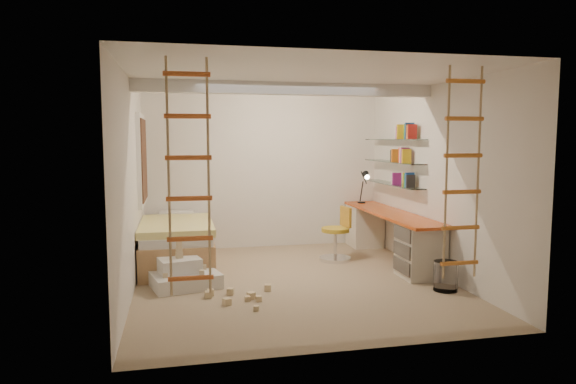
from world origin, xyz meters
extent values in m
plane|color=#947D5F|center=(0.00, 0.00, 0.00)|extent=(4.50, 4.50, 0.00)
cube|color=white|center=(0.00, 0.30, 2.52)|extent=(4.00, 0.18, 0.16)
cube|color=white|center=(-1.97, 1.50, 1.55)|extent=(0.06, 1.15, 1.35)
cube|color=#4C2D1E|center=(-1.93, 1.50, 1.55)|extent=(0.02, 1.00, 1.20)
cylinder|color=white|center=(1.75, -0.79, 0.18)|extent=(0.29, 0.29, 0.37)
cube|color=#C94B17|center=(1.72, 0.83, 0.73)|extent=(0.55, 2.80, 0.04)
cube|color=beige|center=(1.72, 1.93, 0.35)|extent=(0.52, 0.55, 0.71)
cube|color=beige|center=(1.72, -0.17, 0.35)|extent=(0.52, 0.55, 0.71)
cube|color=#4C4742|center=(1.45, -0.17, 0.61)|extent=(0.02, 0.50, 0.18)
cube|color=#4C4742|center=(1.45, -0.17, 0.39)|extent=(0.02, 0.50, 0.18)
cube|color=#4C4742|center=(1.45, -0.17, 0.17)|extent=(0.02, 0.50, 0.18)
cube|color=white|center=(1.87, 1.13, 1.15)|extent=(0.25, 1.80, 0.01)
cube|color=white|center=(1.87, 1.13, 1.50)|extent=(0.25, 1.80, 0.01)
cube|color=white|center=(1.87, 1.13, 1.85)|extent=(0.25, 1.80, 0.01)
cube|color=#AD7F51|center=(-1.48, 1.23, 0.23)|extent=(1.00, 2.00, 0.45)
cube|color=white|center=(-1.48, 1.23, 0.51)|extent=(0.95, 1.95, 0.12)
cube|color=yellow|center=(-1.48, 1.08, 0.62)|extent=(1.02, 1.60, 0.10)
cube|color=white|center=(-1.48, 2.03, 0.63)|extent=(0.55, 0.35, 0.12)
cylinder|color=black|center=(1.67, 1.98, 0.76)|extent=(0.14, 0.14, 0.02)
cylinder|color=black|center=(1.67, 1.98, 0.95)|extent=(0.02, 0.15, 0.36)
cylinder|color=black|center=(1.67, 1.88, 1.20)|extent=(0.02, 0.27, 0.20)
cone|color=black|center=(1.67, 1.76, 1.25)|extent=(0.12, 0.14, 0.15)
cylinder|color=#FFEABF|center=(1.67, 1.72, 1.22)|extent=(0.08, 0.04, 0.08)
cylinder|color=gold|center=(0.89, 1.00, 0.48)|extent=(0.48, 0.48, 0.06)
cube|color=#B98423|center=(1.06, 1.02, 0.67)|extent=(0.08, 0.33, 0.30)
cylinder|color=silver|center=(0.89, 1.00, 0.26)|extent=(0.06, 0.06, 0.43)
cylinder|color=silver|center=(0.89, 1.00, 0.03)|extent=(0.55, 0.55, 0.05)
cube|color=silver|center=(-1.38, 0.05, 0.09)|extent=(0.94, 0.81, 0.18)
cube|color=silver|center=(-1.45, 0.11, 0.27)|extent=(0.58, 0.51, 0.18)
cube|color=#CCB284|center=(-1.45, 0.11, 0.40)|extent=(0.10, 0.10, 0.08)
cube|color=#CCB284|center=(-1.45, 0.11, 0.47)|extent=(0.08, 0.08, 0.07)
cube|color=#CCB284|center=(-1.45, 0.11, 0.57)|extent=(0.07, 0.07, 0.12)
cube|color=#CCB284|center=(-1.18, -0.09, 0.21)|extent=(0.06, 0.06, 0.06)
cube|color=#CCB284|center=(-1.14, 0.17, 0.21)|extent=(0.06, 0.06, 0.06)
cube|color=#CCB284|center=(-1.62, -0.12, 0.21)|extent=(0.06, 0.06, 0.06)
cube|color=#CCB284|center=(-0.64, -1.03, 0.04)|extent=(0.07, 0.07, 0.07)
cube|color=#CCB284|center=(-0.57, -0.72, 0.04)|extent=(0.07, 0.07, 0.07)
cube|color=#CCB284|center=(-0.69, -0.69, 0.04)|extent=(0.07, 0.07, 0.07)
cube|color=#CCB284|center=(-1.13, -0.47, 0.04)|extent=(0.07, 0.07, 0.07)
cube|color=#CCB284|center=(-0.39, -0.34, 0.04)|extent=(0.07, 0.07, 0.07)
cube|color=#CCB284|center=(-0.86, -0.40, 0.04)|extent=(0.07, 0.07, 0.07)
cube|color=#CCB284|center=(-0.94, -0.78, 0.04)|extent=(0.07, 0.07, 0.07)
cube|color=#CCB284|center=(-0.64, -0.61, 0.04)|extent=(0.07, 0.07, 0.07)
cube|color=#CCB284|center=(-1.10, -0.39, 0.04)|extent=(0.07, 0.07, 0.07)
cube|color=#262626|center=(1.87, 1.13, 1.27)|extent=(0.14, 0.46, 0.22)
cube|color=#194CA5|center=(1.87, 1.13, 1.62)|extent=(0.14, 0.46, 0.22)
cube|color=#1E722D|center=(1.87, 1.13, 1.97)|extent=(0.14, 0.58, 0.22)
camera|label=1|loc=(-1.45, -6.40, 1.87)|focal=32.00mm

